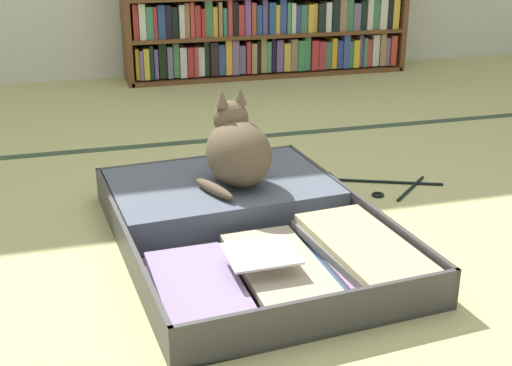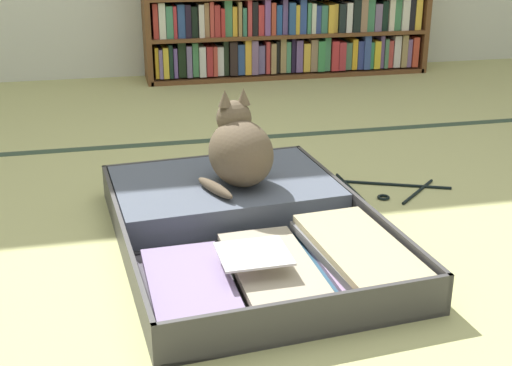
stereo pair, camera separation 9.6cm
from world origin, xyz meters
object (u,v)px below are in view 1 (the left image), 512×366
object	(u,v)px
bookshelf	(268,15)
clothes_hanger	(377,186)
open_suitcase	(243,220)
black_cat	(236,150)

from	to	relation	value
bookshelf	clothes_hanger	bearing A→B (deg)	-94.87
open_suitcase	black_cat	world-z (taller)	black_cat
black_cat	clothes_hanger	size ratio (longest dim) A/B	0.68
bookshelf	open_suitcase	world-z (taller)	bookshelf
open_suitcase	clothes_hanger	bearing A→B (deg)	23.66
bookshelf	open_suitcase	bearing A→B (deg)	-108.53
black_cat	bookshelf	bearing A→B (deg)	70.67
bookshelf	black_cat	bearing A→B (deg)	-109.33
open_suitcase	black_cat	xyz separation A→B (m)	(0.02, 0.14, 0.17)
bookshelf	clothes_hanger	distance (m)	1.85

